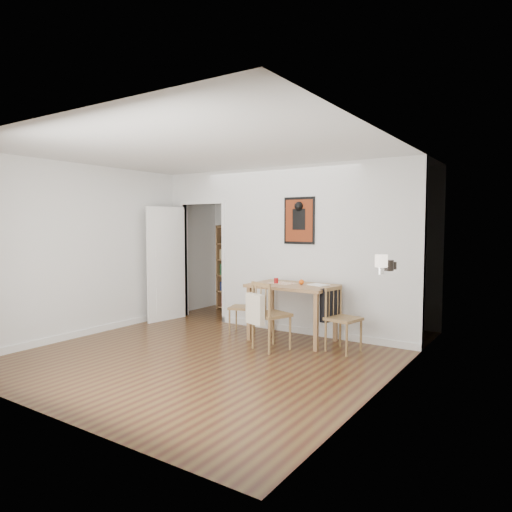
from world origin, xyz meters
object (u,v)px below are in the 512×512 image
Objects in this scene: orange_fruit at (301,282)px; mantel_lamp at (381,262)px; chair_front at (271,315)px; red_glass at (276,281)px; fireplace at (391,319)px; chair_left at (242,308)px; dining_table at (292,291)px; notebook at (319,285)px; ceramic_jar_a at (389,265)px; bookshelf at (234,268)px; ceramic_jar_b at (394,266)px; chair_right at (342,318)px.

orange_fruit is 1.86m from mantel_lamp.
chair_front is 1.86m from mantel_lamp.
red_glass is at bearing 113.60° from chair_front.
fireplace is 5.93× the size of mantel_lamp.
chair_left is 0.63× the size of fireplace.
notebook is at bearing 17.25° from dining_table.
ceramic_jar_a reaches higher than dining_table.
mantel_lamp is (1.62, -0.96, 0.56)m from dining_table.
bookshelf reaches higher than fireplace.
ceramic_jar_a is (1.58, -0.56, 0.50)m from dining_table.
red_glass is at bearing -39.22° from bookshelf.
bookshelf is 18.78× the size of ceramic_jar_b.
notebook is at bearing 13.15° from orange_fruit.
bookshelf is at bearing 150.96° from ceramic_jar_a.
ceramic_jar_b is at bearing 102.81° from fireplace.
chair_right reaches higher than dining_table.
orange_fruit is (-0.71, 0.18, 0.42)m from chair_right.
chair_right is (0.83, -0.13, -0.28)m from dining_table.
chair_right is 1.16m from ceramic_jar_a.
fireplace is at bearing -13.98° from chair_left.
dining_table is 5.74× the size of mantel_lamp.
chair_right is 0.84m from orange_fruit.
ceramic_jar_b is (1.20, -0.46, 0.37)m from notebook.
orange_fruit is 1.54m from ceramic_jar_b.
chair_front is 10.43× the size of ceramic_jar_b.
bookshelf is at bearing 144.97° from dining_table.
dining_table is 9.67× the size of ceramic_jar_a.
ceramic_jar_b is at bearing -15.66° from orange_fruit.
chair_right is at bearing 149.60° from ceramic_jar_a.
chair_front is at bearing -118.75° from notebook.
notebook is (0.61, 0.16, -0.03)m from red_glass.
notebook reaches higher than chair_left.
red_glass is (1.90, -1.55, 0.04)m from bookshelf.
ceramic_jar_b reaches higher than dining_table.
bookshelf is at bearing 151.31° from chair_right.
chair_front is 12.37× the size of orange_fruit.
dining_table is 0.89m from chair_right.
chair_front is 7.43× the size of ceramic_jar_a.
bookshelf is 4.16m from ceramic_jar_b.
chair_right is at bearing -8.58° from dining_table.
chair_front is (-0.01, -0.58, -0.25)m from dining_table.
chair_right is 0.69× the size of fireplace.
bookshelf reaches higher than dining_table.
ceramic_jar_b is (1.81, -0.30, 0.34)m from red_glass.
chair_front is at bearing -44.32° from bookshelf.
chair_right is 1.08m from ceramic_jar_b.
ceramic_jar_b reaches higher than chair_right.
dining_table is 0.97× the size of fireplace.
red_glass is 1.10× the size of orange_fruit.
notebook is at bearing 150.85° from ceramic_jar_a.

